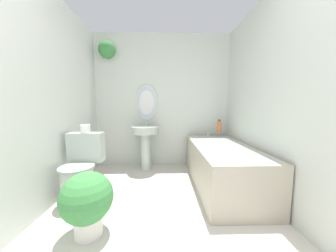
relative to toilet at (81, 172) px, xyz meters
name	(u,v)px	position (x,y,z in m)	size (l,w,h in m)	color
wall_back	(159,98)	(0.88, 1.23, 0.91)	(2.55, 0.29, 2.40)	silver
wall_left	(41,97)	(-0.30, -0.12, 0.86)	(0.06, 2.77, 2.40)	silver
wall_right	(278,97)	(2.19, -0.12, 0.86)	(0.06, 2.77, 2.40)	silver
toilet	(81,172)	(0.00, 0.00, 0.00)	(0.41, 0.53, 0.78)	#B2BCB2
pedestal_sink	(145,139)	(0.66, 0.93, 0.21)	(0.48, 0.48, 0.86)	#B2BCB2
bathtub	(221,164)	(1.77, 0.33, -0.04)	(0.74, 1.65, 0.65)	#B2A893
shampoo_bottle	(219,126)	(1.94, 0.99, 0.41)	(0.06, 0.06, 0.23)	#DB6633
potted_plant	(87,200)	(0.33, -0.57, -0.03)	(0.43, 0.43, 0.55)	silver
toilet_paper_roll	(85,129)	(0.00, 0.17, 0.48)	(0.11, 0.11, 0.10)	white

